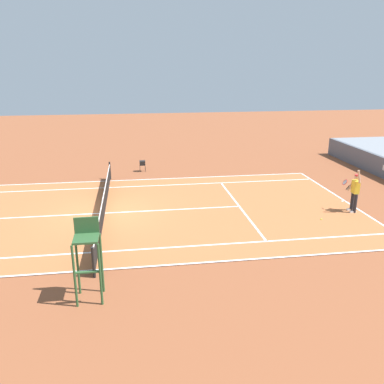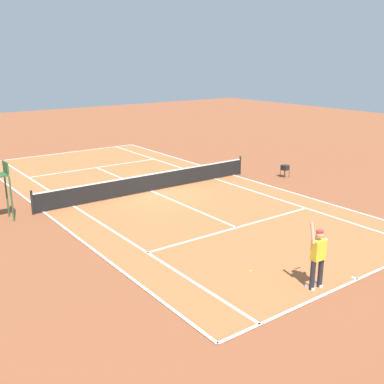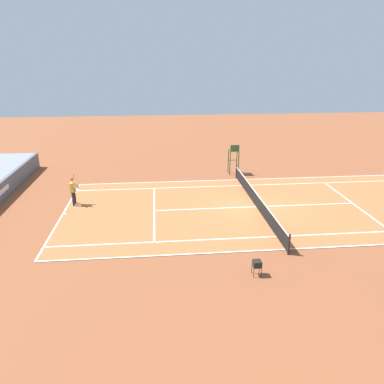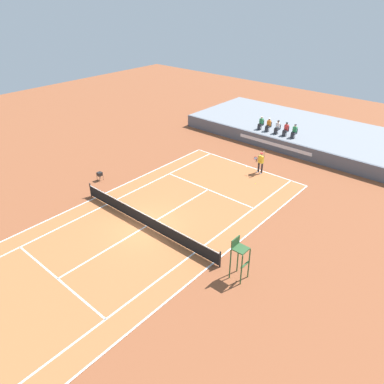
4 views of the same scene
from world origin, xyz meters
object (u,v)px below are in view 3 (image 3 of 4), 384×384
object	(u,v)px
tennis_player	(73,190)
ball_hopper	(257,263)
tennis_ball	(107,199)
umpire_chair	(234,155)

from	to	relation	value
tennis_player	ball_hopper	distance (m)	13.06
tennis_ball	umpire_chair	distance (m)	10.84
tennis_player	tennis_ball	distance (m)	2.27
tennis_ball	ball_hopper	world-z (taller)	ball_hopper
tennis_player	tennis_ball	size ratio (longest dim) A/B	30.63
umpire_chair	tennis_ball	bearing A→B (deg)	117.07
umpire_chair	tennis_player	bearing A→B (deg)	116.31
umpire_chair	ball_hopper	bearing A→B (deg)	172.30
tennis_player	umpire_chair	xyz separation A→B (m)	(5.67, -11.46, 0.56)
tennis_ball	umpire_chair	world-z (taller)	umpire_chair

